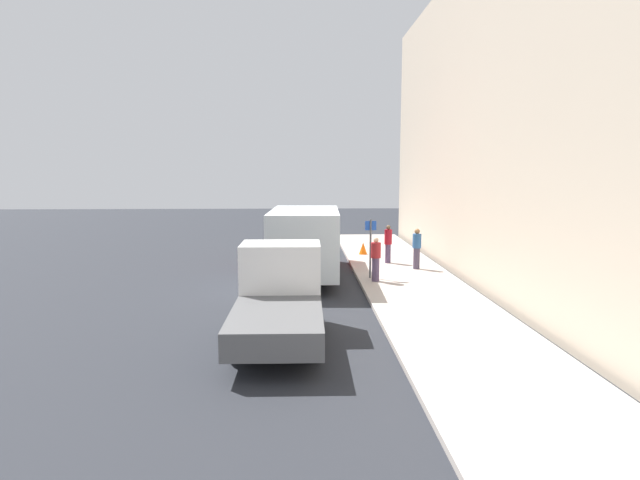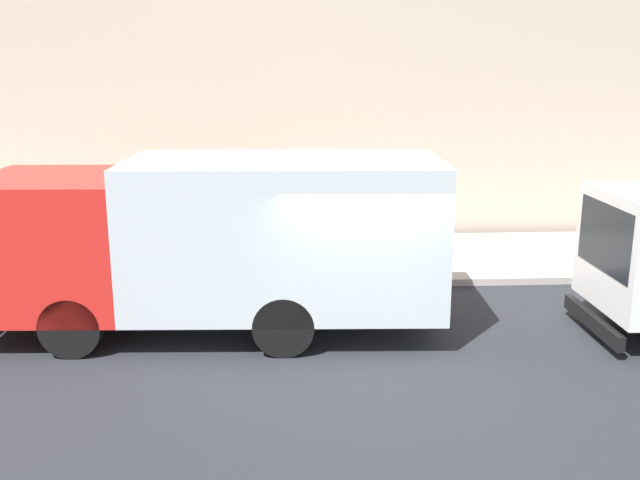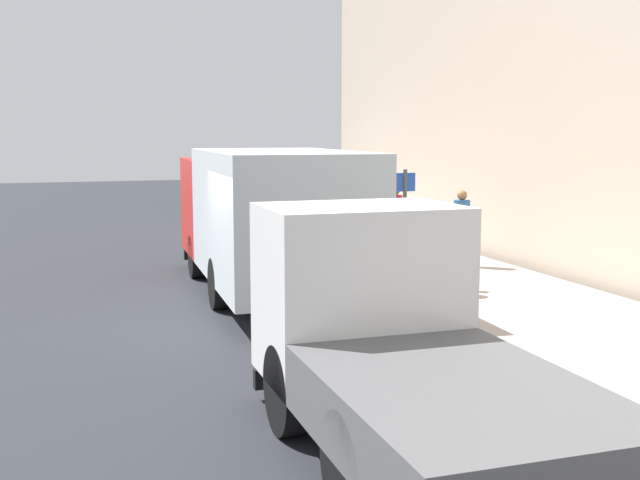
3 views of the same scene
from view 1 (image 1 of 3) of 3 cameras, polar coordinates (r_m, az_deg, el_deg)
name	(u,v)px [view 1 (image 1 of 3)]	position (r m, az deg, el deg)	size (l,w,h in m)	color
ground	(281,290)	(18.92, -4.41, -5.54)	(80.00, 80.00, 0.00)	#27292F
sidewalk	(415,287)	(19.34, 10.50, -5.14)	(3.92, 30.00, 0.14)	#B2A79E
building_facade	(488,115)	(19.65, 18.17, 13.05)	(0.50, 30.00, 12.57)	#C2B099
large_utility_truck	(306,239)	(20.85, -1.58, 0.15)	(2.88, 7.52, 2.84)	red
small_flatbed_truck	(279,298)	(13.28, -4.55, -6.40)	(2.19, 4.78, 2.38)	white
pedestrian_walking	(388,243)	(23.54, 7.58, -0.32)	(0.48, 0.48, 1.74)	#4D3C5A
pedestrian_standing	(417,248)	(22.31, 10.70, -0.84)	(0.39, 0.39, 1.74)	#473D51
pedestrian_third	(376,258)	(19.59, 6.21, -2.03)	(0.54, 0.54, 1.69)	#4B3C58
traffic_cone_orange	(363,248)	(25.94, 4.81, -0.91)	(0.42, 0.42, 0.61)	orange
street_sign_post	(370,243)	(20.11, 5.63, -0.35)	(0.44, 0.08, 2.32)	#4C5156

